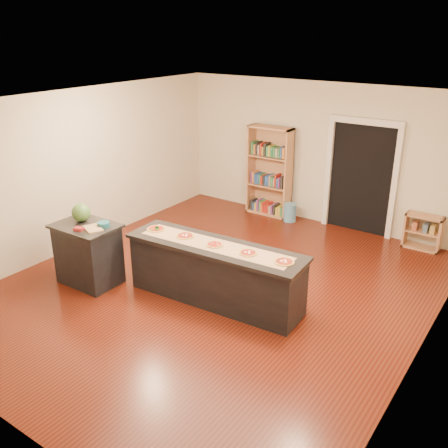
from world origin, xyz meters
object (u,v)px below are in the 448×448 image
Objects in this scene: kitchen_island at (215,273)px; side_counter at (88,254)px; low_shelf at (423,232)px; bookshelf at (269,172)px; watermelon at (81,212)px; waste_bin at (290,213)px.

side_counter reaches higher than kitchen_island.
kitchen_island is 4.13m from low_shelf.
low_shelf is (3.94, 4.28, -0.17)m from side_counter.
bookshelf is 6.63× the size of watermelon.
bookshelf reaches higher than watermelon.
side_counter is at bearing -164.69° from kitchen_island.
low_shelf is 5.92m from watermelon.
bookshelf reaches higher than low_shelf.
side_counter is at bearing -100.13° from bookshelf.
bookshelf reaches higher than waste_bin.
low_shelf is at bearing 3.46° from waste_bin.
waste_bin is at bearing 71.15° from side_counter.
bookshelf reaches higher than kitchen_island.
bookshelf is 2.91× the size of low_shelf.
waste_bin is (0.59, -0.13, -0.75)m from bookshelf.
side_counter reaches higher than low_shelf.
watermelon is (-4.11, -4.20, 0.79)m from low_shelf.
kitchen_island is 1.43× the size of bookshelf.
watermelon reaches higher than low_shelf.
kitchen_island is 2.29m from watermelon.
bookshelf reaches higher than side_counter.
low_shelf is at bearing 45.62° from watermelon.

